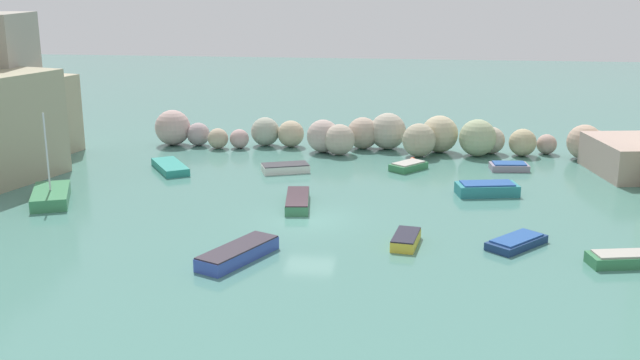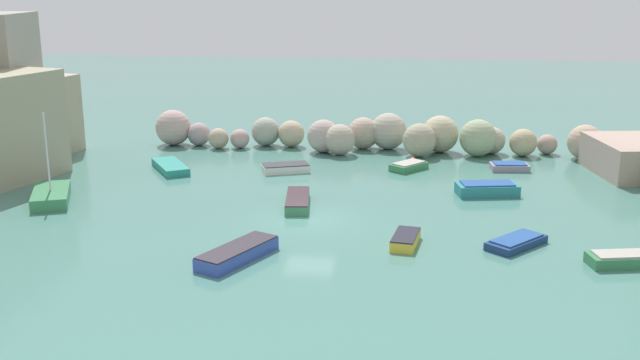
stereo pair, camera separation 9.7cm
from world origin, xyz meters
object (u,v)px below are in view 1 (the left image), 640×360
(moored_boat_4, at_px, (238,253))
(moored_boat_5, at_px, (406,240))
(channel_buoy, at_px, (413,161))
(moored_boat_3, at_px, (408,166))
(moored_boat_7, at_px, (509,167))
(moored_boat_10, at_px, (517,242))
(moored_boat_2, at_px, (51,196))
(moored_boat_9, at_px, (625,259))
(moored_boat_8, at_px, (298,201))
(moored_boat_1, at_px, (487,189))
(moored_boat_0, at_px, (170,167))
(moored_boat_6, at_px, (285,168))

(moored_boat_4, xyz_separation_m, moored_boat_5, (7.19, 2.85, -0.05))
(channel_buoy, bearing_deg, moored_boat_4, -111.44)
(channel_buoy, xyz_separation_m, moored_boat_3, (-0.25, -1.64, 0.02))
(moored_boat_7, relative_size, moored_boat_10, 0.78)
(moored_boat_2, xyz_separation_m, moored_boat_9, (28.68, -5.74, -0.09))
(moored_boat_8, bearing_deg, moored_boat_5, -140.12)
(moored_boat_1, bearing_deg, moored_boat_3, 119.10)
(moored_boat_9, distance_m, moored_boat_10, 4.66)
(moored_boat_1, relative_size, moored_boat_10, 1.14)
(channel_buoy, distance_m, moored_boat_2, 22.59)
(moored_boat_0, distance_m, moored_boat_6, 7.36)
(moored_boat_7, xyz_separation_m, moored_boat_10, (-1.25, -14.44, -0.03))
(moored_boat_4, bearing_deg, moored_boat_6, -152.26)
(moored_boat_6, xyz_separation_m, moored_boat_7, (14.08, 2.31, -0.03))
(moored_boat_6, bearing_deg, moored_boat_5, -79.12)
(moored_boat_10, bearing_deg, moored_boat_4, 146.59)
(moored_boat_8, xyz_separation_m, moored_boat_9, (15.20, -6.79, -0.01))
(moored_boat_4, relative_size, moored_boat_6, 1.37)
(moored_boat_7, bearing_deg, channel_buoy, 166.03)
(moored_boat_1, bearing_deg, moored_boat_0, 159.47)
(channel_buoy, height_order, moored_boat_5, moored_boat_5)
(moored_boat_8, bearing_deg, moored_boat_6, 7.71)
(moored_boat_4, distance_m, moored_boat_9, 16.57)
(moored_boat_1, xyz_separation_m, moored_boat_7, (1.88, 5.98, -0.11))
(moored_boat_7, distance_m, moored_boat_10, 14.50)
(moored_boat_8, bearing_deg, moored_boat_10, -121.85)
(moored_boat_0, xyz_separation_m, moored_boat_4, (7.96, -14.87, 0.08))
(channel_buoy, relative_size, moored_boat_10, 0.14)
(moored_boat_4, distance_m, moored_boat_10, 12.65)
(moored_boat_1, bearing_deg, channel_buoy, 110.13)
(moored_boat_0, bearing_deg, moored_boat_10, -152.58)
(moored_boat_5, distance_m, moored_boat_6, 14.84)
(moored_boat_5, height_order, moored_boat_6, moored_boat_6)
(moored_boat_1, distance_m, moored_boat_6, 12.74)
(moored_boat_0, height_order, moored_boat_9, moored_boat_9)
(channel_buoy, distance_m, moored_boat_4, 20.05)
(moored_boat_4, height_order, moored_boat_8, moored_boat_4)
(moored_boat_1, relative_size, moored_boat_7, 1.46)
(moored_boat_2, height_order, moored_boat_3, moored_boat_2)
(moored_boat_4, relative_size, moored_boat_8, 1.08)
(moored_boat_8, bearing_deg, moored_boat_4, 163.84)
(moored_boat_0, xyz_separation_m, moored_boat_7, (21.42, 2.90, -0.00))
(moored_boat_2, bearing_deg, moored_boat_3, -85.67)
(moored_boat_0, xyz_separation_m, moored_boat_8, (9.26, -6.56, 0.04))
(moored_boat_5, bearing_deg, moored_boat_3, 8.50)
(channel_buoy, xyz_separation_m, moored_boat_5, (-0.14, -15.81, 0.04))
(channel_buoy, distance_m, moored_boat_10, 16.09)
(moored_boat_3, height_order, moored_boat_7, moored_boat_3)
(moored_boat_2, height_order, moored_boat_10, moored_boat_2)
(moored_boat_0, distance_m, moored_boat_8, 11.35)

